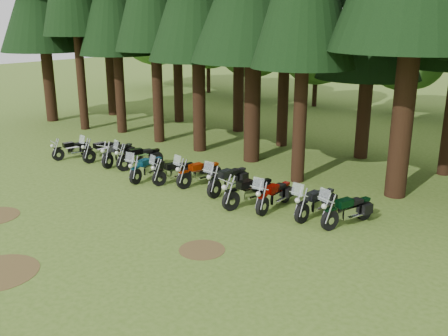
# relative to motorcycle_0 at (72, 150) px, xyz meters

# --- Properties ---
(ground) EXTENTS (120.00, 120.00, 0.00)m
(ground) POSITION_rel_motorcycle_0_xyz_m (7.18, -4.35, -0.42)
(ground) COLOR #3F5D1A
(ground) RESTS_ON ground
(decid_0) EXTENTS (8.00, 7.78, 10.00)m
(decid_0) POSITION_rel_motorcycle_0_xyz_m (-14.92, 20.91, 5.48)
(decid_0) COLOR #311C10
(decid_0) RESTS_ON ground
(decid_1) EXTENTS (7.91, 7.69, 9.88)m
(decid_1) POSITION_rel_motorcycle_0_xyz_m (-8.81, 21.41, 5.41)
(decid_1) COLOR #311C10
(decid_1) RESTS_ON ground
(decid_2) EXTENTS (6.72, 6.53, 8.40)m
(decid_2) POSITION_rel_motorcycle_0_xyz_m (-3.26, 20.43, 4.54)
(decid_2) COLOR #311C10
(decid_2) RESTS_ON ground
(decid_3) EXTENTS (6.12, 5.95, 7.65)m
(decid_3) POSITION_rel_motorcycle_0_xyz_m (2.46, 20.78, 4.09)
(decid_3) COLOR #311C10
(decid_3) RESTS_ON ground
(decid_4) EXTENTS (5.93, 5.76, 7.41)m
(decid_4) POSITION_rel_motorcycle_0_xyz_m (8.76, 21.97, 3.95)
(decid_4) COLOR #311C10
(decid_4) RESTS_ON ground
(dirt_patch_1) EXTENTS (1.40, 1.40, 0.01)m
(dirt_patch_1) POSITION_rel_motorcycle_0_xyz_m (11.68, -3.85, -0.41)
(dirt_patch_1) COLOR #4C3D1E
(dirt_patch_1) RESTS_ON ground
(motorcycle_0) EXTENTS (0.58, 1.99, 0.82)m
(motorcycle_0) POSITION_rel_motorcycle_0_xyz_m (0.00, 0.00, 0.00)
(motorcycle_0) COLOR black
(motorcycle_0) RESTS_ON ground
(motorcycle_1) EXTENTS (0.56, 2.27, 1.42)m
(motorcycle_1) POSITION_rel_motorcycle_0_xyz_m (1.50, 0.70, 0.06)
(motorcycle_1) COLOR black
(motorcycle_1) RESTS_ON ground
(motorcycle_2) EXTENTS (0.64, 2.31, 0.95)m
(motorcycle_2) POSITION_rel_motorcycle_0_xyz_m (2.60, 0.74, 0.07)
(motorcycle_2) COLOR black
(motorcycle_2) RESTS_ON ground
(motorcycle_3) EXTENTS (1.00, 2.32, 1.48)m
(motorcycle_3) POSITION_rel_motorcycle_0_xyz_m (3.93, 0.86, 0.08)
(motorcycle_3) COLOR black
(motorcycle_3) RESTS_ON ground
(motorcycle_4) EXTENTS (0.63, 2.29, 1.44)m
(motorcycle_4) POSITION_rel_motorcycle_0_xyz_m (5.37, -0.07, 0.06)
(motorcycle_4) COLOR black
(motorcycle_4) RESTS_ON ground
(motorcycle_5) EXTENTS (0.84, 2.15, 1.36)m
(motorcycle_5) POSITION_rel_motorcycle_0_xyz_m (6.63, 0.31, 0.04)
(motorcycle_5) COLOR black
(motorcycle_5) RESTS_ON ground
(motorcycle_6) EXTENTS (0.73, 2.34, 1.47)m
(motorcycle_6) POSITION_rel_motorcycle_0_xyz_m (7.64, 0.74, 0.07)
(motorcycle_6) COLOR black
(motorcycle_6) RESTS_ON ground
(motorcycle_7) EXTENTS (0.46, 2.42, 1.52)m
(motorcycle_7) POSITION_rel_motorcycle_0_xyz_m (9.17, 0.70, 0.09)
(motorcycle_7) COLOR black
(motorcycle_7) RESTS_ON ground
(motorcycle_8) EXTENTS (0.75, 2.39, 0.99)m
(motorcycle_8) POSITION_rel_motorcycle_0_xyz_m (10.64, 0.08, 0.09)
(motorcycle_8) COLOR black
(motorcycle_8) RESTS_ON ground
(motorcycle_9) EXTENTS (0.44, 2.33, 1.47)m
(motorcycle_9) POSITION_rel_motorcycle_0_xyz_m (11.56, 0.32, 0.07)
(motorcycle_9) COLOR black
(motorcycle_9) RESTS_ON ground
(motorcycle_10) EXTENTS (0.56, 2.36, 1.48)m
(motorcycle_10) POSITION_rel_motorcycle_0_xyz_m (13.10, 0.59, 0.08)
(motorcycle_10) COLOR black
(motorcycle_10) RESTS_ON ground
(motorcycle_11) EXTENTS (1.04, 2.32, 1.49)m
(motorcycle_11) POSITION_rel_motorcycle_0_xyz_m (14.28, 0.58, 0.08)
(motorcycle_11) COLOR black
(motorcycle_11) RESTS_ON ground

